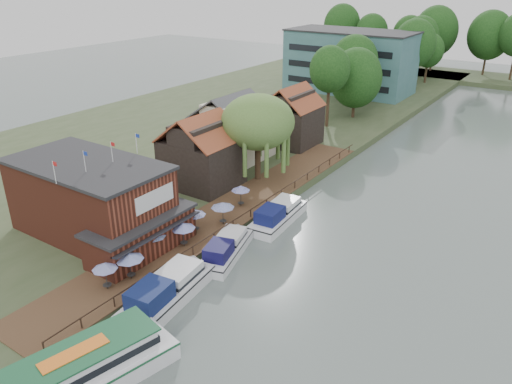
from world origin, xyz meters
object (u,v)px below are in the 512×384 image
Objects in this scene: cottage_c at (292,115)px; umbrella_6 at (241,196)px; pub at (105,203)px; swan at (96,345)px; umbrella_1 at (130,266)px; tour_boat at (66,378)px; cottage_b at (232,126)px; cruiser_2 at (278,212)px; umbrella_3 at (183,235)px; cruiser_0 at (167,288)px; hotel_block at (350,61)px; umbrella_0 at (106,276)px; willow at (258,138)px; cruiser_1 at (226,246)px; cottage_a at (201,151)px; umbrella_5 at (223,213)px; umbrella_2 at (154,243)px; umbrella_4 at (195,221)px.

umbrella_6 is at bearing -73.54° from cottage_c.
pub reaches higher than swan.
tour_boat is (5.30, -10.19, -0.74)m from umbrella_1.
cruiser_2 is (14.57, -11.66, -4.06)m from cottage_b.
umbrella_3 is 0.17× the size of tour_boat.
umbrella_6 reaches higher than swan.
pub is 11.47m from cruiser_0.
umbrella_1 is at bearing -27.76° from pub.
umbrella_0 is (14.45, -76.74, -4.86)m from hotel_block.
cruiser_2 is at bearing 88.71° from swan.
tour_boat is (8.72, -33.84, -4.66)m from willow.
umbrella_6 is 22.96m from swan.
umbrella_0 is at bearing -125.32° from cruiser_1.
swan is at bearing -76.44° from umbrella_3.
umbrella_1 reaches higher than cruiser_1.
cottage_a is at bearing -131.99° from willow.
willow reaches higher than cruiser_0.
umbrella_1 is 1.00× the size of umbrella_5.
cottage_a is at bearing -93.01° from cottage_c.
cottage_a is 3.62× the size of umbrella_6.
cruiser_2 is at bearing 82.32° from cruiser_0.
cruiser_0 is (10.49, -37.24, -3.92)m from cottage_c.
umbrella_2 and umbrella_3 have the same top height.
tour_boat is at bearing -88.11° from cruiser_0.
cruiser_1 is 8.49m from cruiser_2.
pub is 2.08× the size of cottage_b.
umbrella_3 reaches higher than cruiser_2.
cottage_a is at bearing 114.81° from cruiser_0.
cottage_a is at bearing 140.64° from umbrella_5.
pub is 8.42× the size of umbrella_5.
cottage_a is at bearing 127.86° from tour_boat.
tour_boat reaches higher than swan.
hotel_block is 56.47m from cottage_a.
umbrella_1 is at bearing 130.68° from tour_boat.
pub is 8.18m from umbrella_1.
umbrella_1 is at bearing -126.85° from cruiser_1.
tour_boat is at bearing -77.39° from umbrella_5.
umbrella_2 is at bearing -100.01° from umbrella_5.
cruiser_1 is at bearing 84.80° from cruiser_0.
tour_boat is (12.22, -13.84, -3.10)m from pub.
umbrella_6 is (-0.11, 18.30, 0.00)m from umbrella_0.
swan is (3.71, -22.56, -2.07)m from umbrella_6.
umbrella_5 is (15.29, -62.80, -4.86)m from hotel_block.
cottage_a is 3.62× the size of umbrella_5.
cottage_a is 22.24m from umbrella_0.
hotel_block is 2.58× the size of cruiser_2.
swan is at bearing -95.98° from cruiser_2.
cruiser_2 is (11.57, -1.66, -4.06)m from cottage_a.
hotel_block is 52.29m from willow.
umbrella_4 is at bearing -113.99° from umbrella_5.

